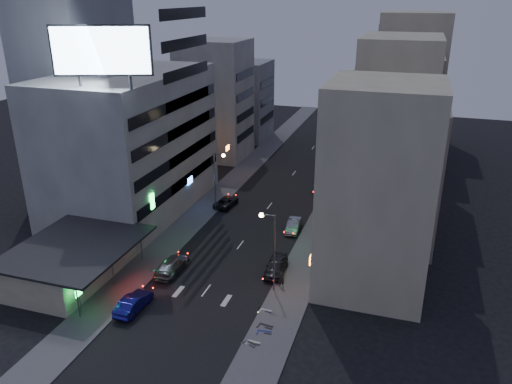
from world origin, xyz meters
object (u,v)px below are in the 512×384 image
at_px(scooter_silver_a, 261,337).
at_px(scooter_black_a, 257,340).
at_px(parked_car_left, 226,202).
at_px(scooter_black_b, 274,321).
at_px(parked_car_right_near, 276,266).
at_px(person, 281,279).
at_px(road_car_silver, 172,265).
at_px(road_car_blue, 134,303).
at_px(scooter_blue, 272,326).
at_px(scooter_silver_b, 272,306).
at_px(parked_car_right_mid, 293,225).
at_px(parked_car_right_far, 321,187).

bearing_deg(scooter_silver_a, scooter_black_a, 162.53).
relative_size(parked_car_left, scooter_black_b, 2.36).
height_order(parked_car_right_near, scooter_black_b, parked_car_right_near).
bearing_deg(scooter_silver_a, person, 5.97).
bearing_deg(scooter_black_b, road_car_silver, 72.65).
bearing_deg(parked_car_right_near, scooter_black_b, -79.20).
bearing_deg(road_car_silver, road_car_blue, 88.28).
height_order(scooter_blue, scooter_silver_b, scooter_blue).
relative_size(road_car_blue, road_car_silver, 0.87).
height_order(parked_car_right_mid, scooter_silver_b, parked_car_right_mid).
height_order(person, scooter_black_a, person).
xyz_separation_m(parked_car_right_mid, scooter_silver_a, (2.55, -21.48, -0.03)).
distance_m(scooter_blue, scooter_silver_b, 3.04).
distance_m(person, scooter_silver_a, 8.74).
height_order(parked_car_right_mid, scooter_silver_a, parked_car_right_mid).
height_order(parked_car_right_near, road_car_silver, parked_car_right_near).
height_order(person, scooter_silver_a, person).
relative_size(parked_car_right_far, scooter_black_a, 3.00).
height_order(road_car_blue, scooter_blue, road_car_blue).
bearing_deg(parked_car_right_mid, parked_car_left, 151.82).
bearing_deg(scooter_blue, road_car_silver, 58.87).
bearing_deg(parked_car_right_mid, scooter_silver_a, -87.93).
relative_size(parked_car_left, scooter_blue, 2.51).
relative_size(parked_car_right_far, scooter_silver_b, 3.06).
xyz_separation_m(parked_car_right_far, scooter_black_a, (1.72, -35.72, -0.10)).
height_order(person, scooter_silver_b, person).
distance_m(parked_car_right_near, scooter_black_b, 9.18).
xyz_separation_m(road_car_silver, scooter_black_b, (12.70, -5.81, -0.05)).
relative_size(parked_car_right_near, parked_car_left, 1.05).
bearing_deg(scooter_silver_b, scooter_blue, -160.72).
relative_size(parked_car_left, scooter_silver_a, 2.60).
height_order(person, scooter_black_b, person).
distance_m(person, scooter_blue, 7.14).
distance_m(person, scooter_silver_b, 4.15).
distance_m(parked_car_right_far, scooter_black_a, 35.76).
distance_m(road_car_silver, scooter_silver_a, 14.74).
height_order(road_car_blue, person, person).
bearing_deg(scooter_black_b, scooter_blue, -169.21).
height_order(parked_car_right_near, parked_car_right_mid, parked_car_right_near).
height_order(parked_car_right_mid, road_car_blue, road_car_blue).
bearing_deg(scooter_silver_a, parked_car_right_far, 4.89).
distance_m(scooter_silver_a, scooter_blue, 1.73).
relative_size(parked_car_left, scooter_silver_b, 2.76).
bearing_deg(scooter_blue, scooter_silver_b, 11.78).
relative_size(parked_car_right_mid, scooter_silver_a, 2.38).
xyz_separation_m(parked_car_left, scooter_silver_b, (12.73, -21.47, -0.01)).
xyz_separation_m(parked_car_left, scooter_black_b, (13.52, -23.69, 0.08)).
relative_size(road_car_silver, scooter_black_a, 3.11).
bearing_deg(person, parked_car_right_far, -110.12).
xyz_separation_m(parked_car_right_far, scooter_silver_b, (1.53, -30.66, -0.11)).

